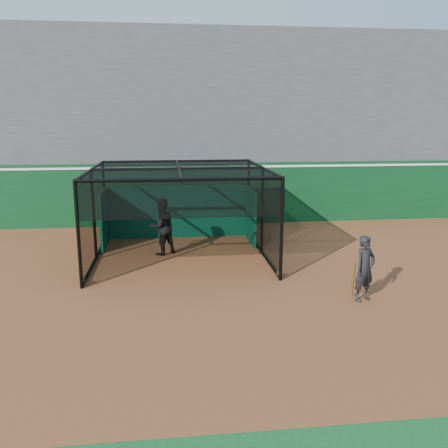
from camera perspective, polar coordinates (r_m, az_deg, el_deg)
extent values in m
plane|color=brown|center=(11.55, -1.43, -9.03)|extent=(120.00, 120.00, 0.00)
cube|color=#0A3B19|center=(19.45, -3.81, 3.67)|extent=(50.00, 0.45, 2.50)
cube|color=white|center=(19.31, -3.86, 6.90)|extent=(50.00, 0.50, 0.08)
cube|color=#4C4C4F|center=(23.09, -4.44, 11.61)|extent=(50.00, 7.85, 7.75)
cube|color=#4C4C4F|center=(26.82, -4.95, 21.33)|extent=(50.00, 0.30, 1.20)
cube|color=#06432B|center=(17.24, -5.55, 1.48)|extent=(5.08, 0.10, 1.90)
cylinder|color=black|center=(12.93, -16.60, -6.65)|extent=(0.08, 0.22, 0.22)
cylinder|color=black|center=(13.07, 6.59, -5.99)|extent=(0.08, 0.22, 0.22)
cylinder|color=black|center=(17.49, -14.03, -1.50)|extent=(0.08, 0.22, 0.22)
cylinder|color=black|center=(17.59, 3.01, -1.06)|extent=(0.08, 0.22, 0.22)
imported|color=black|center=(15.14, -7.52, -0.31)|extent=(1.11, 1.05, 1.81)
imported|color=black|center=(11.71, 16.59, -5.15)|extent=(0.68, 0.59, 1.58)
cylinder|color=#593819|center=(11.73, 15.29, -6.28)|extent=(0.15, 0.36, 0.95)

